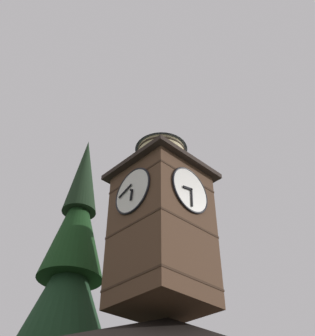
% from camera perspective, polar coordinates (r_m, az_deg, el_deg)
% --- Properties ---
extents(clock_tower, '(4.40, 4.40, 9.86)m').
position_cam_1_polar(clock_tower, '(19.80, 0.58, -6.96)').
color(clock_tower, brown).
rests_on(clock_tower, building_main).
extents(pine_tree_behind, '(6.44, 6.44, 19.57)m').
position_cam_1_polar(pine_tree_behind, '(21.93, -12.83, -19.83)').
color(pine_tree_behind, '#473323').
rests_on(pine_tree_behind, ground_plane).
extents(flying_bird_high, '(0.50, 0.31, 0.16)m').
position_cam_1_polar(flying_bird_high, '(27.41, -0.88, 2.34)').
color(flying_bird_high, black).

